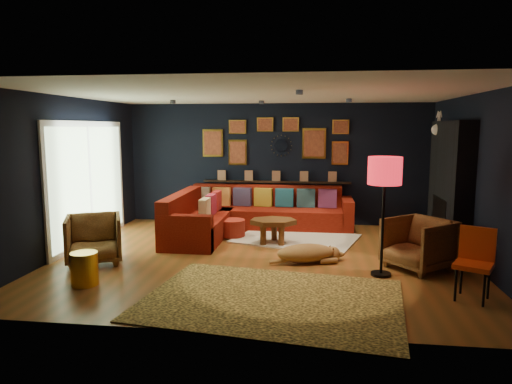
# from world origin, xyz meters

# --- Properties ---
(floor) EXTENTS (6.50, 6.50, 0.00)m
(floor) POSITION_xyz_m (0.00, 0.00, 0.00)
(floor) COLOR #945224
(floor) RESTS_ON ground
(room_walls) EXTENTS (6.50, 6.50, 6.50)m
(room_walls) POSITION_xyz_m (0.00, 0.00, 1.59)
(room_walls) COLOR black
(room_walls) RESTS_ON ground
(sectional) EXTENTS (3.41, 2.69, 0.86)m
(sectional) POSITION_xyz_m (-0.61, 1.81, 0.32)
(sectional) COLOR maroon
(sectional) RESTS_ON ground
(ledge) EXTENTS (3.20, 0.12, 0.04)m
(ledge) POSITION_xyz_m (0.00, 2.68, 0.92)
(ledge) COLOR black
(ledge) RESTS_ON room_walls
(gallery_wall) EXTENTS (3.15, 0.04, 1.02)m
(gallery_wall) POSITION_xyz_m (-0.01, 2.72, 1.81)
(gallery_wall) COLOR gold
(gallery_wall) RESTS_ON room_walls
(sunburst_mirror) EXTENTS (0.47, 0.16, 0.47)m
(sunburst_mirror) POSITION_xyz_m (0.10, 2.72, 1.70)
(sunburst_mirror) COLOR silver
(sunburst_mirror) RESTS_ON room_walls
(fireplace) EXTENTS (0.31, 1.60, 2.20)m
(fireplace) POSITION_xyz_m (3.09, 0.90, 1.02)
(fireplace) COLOR black
(fireplace) RESTS_ON ground
(deer_head) EXTENTS (0.50, 0.28, 0.45)m
(deer_head) POSITION_xyz_m (3.14, 1.40, 2.05)
(deer_head) COLOR white
(deer_head) RESTS_ON fireplace
(sliding_door) EXTENTS (0.06, 2.80, 2.20)m
(sliding_door) POSITION_xyz_m (-3.22, 0.60, 1.10)
(sliding_door) COLOR white
(sliding_door) RESTS_ON ground
(ceiling_spots) EXTENTS (3.30, 2.50, 0.06)m
(ceiling_spots) POSITION_xyz_m (-0.00, 0.80, 2.56)
(ceiling_spots) COLOR black
(ceiling_spots) RESTS_ON room_walls
(shag_rug) EXTENTS (2.51, 2.12, 0.03)m
(shag_rug) POSITION_xyz_m (0.50, 1.30, 0.01)
(shag_rug) COLOR silver
(shag_rug) RESTS_ON ground
(leopard_rug) EXTENTS (3.35, 2.60, 0.02)m
(leopard_rug) POSITION_xyz_m (0.34, -1.80, 0.01)
(leopard_rug) COLOR #DEB551
(leopard_rug) RESTS_ON ground
(coffee_table) EXTENTS (0.94, 0.76, 0.43)m
(coffee_table) POSITION_xyz_m (0.10, 0.87, 0.37)
(coffee_table) COLOR brown
(coffee_table) RESTS_ON shag_rug
(pouf) EXTENTS (0.48, 0.48, 0.31)m
(pouf) POSITION_xyz_m (-0.72, 1.30, 0.19)
(pouf) COLOR maroon
(pouf) RESTS_ON shag_rug
(armchair_left) EXTENTS (1.05, 1.02, 0.83)m
(armchair_left) POSITION_xyz_m (-2.55, -0.61, 0.41)
(armchair_left) COLOR #C57B3A
(armchair_left) RESTS_ON ground
(armchair_right) EXTENTS (1.11, 1.12, 0.84)m
(armchair_right) POSITION_xyz_m (2.37, -0.29, 0.42)
(armchair_right) COLOR #C57B3A
(armchair_right) RESTS_ON ground
(gold_stool) EXTENTS (0.36, 0.36, 0.44)m
(gold_stool) POSITION_xyz_m (-2.20, -1.58, 0.22)
(gold_stool) COLOR gold
(gold_stool) RESTS_ON ground
(orange_chair) EXTENTS (0.56, 0.56, 0.88)m
(orange_chair) POSITION_xyz_m (2.78, -1.42, 0.52)
(orange_chair) COLOR black
(orange_chair) RESTS_ON ground
(floor_lamp) EXTENTS (0.47, 0.47, 1.69)m
(floor_lamp) POSITION_xyz_m (1.78, -0.67, 1.43)
(floor_lamp) COLOR black
(floor_lamp) RESTS_ON ground
(dog) EXTENTS (1.37, 0.95, 0.39)m
(dog) POSITION_xyz_m (0.71, -0.20, 0.21)
(dog) COLOR #AB8347
(dog) RESTS_ON leopard_rug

